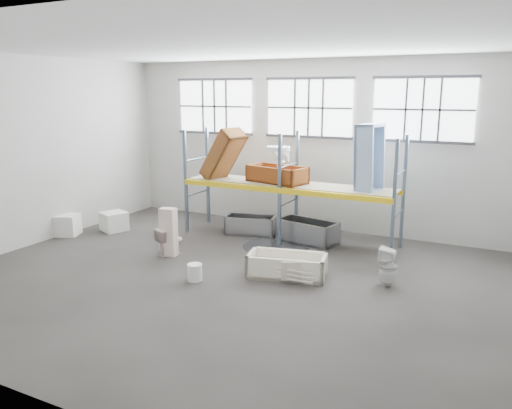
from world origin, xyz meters
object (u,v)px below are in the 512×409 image
Objects in this scene: bathtub_beige at (287,265)px; blue_tub_upright at (370,159)px; rust_tub_flat at (277,174)px; carton_near at (66,225)px; steel_tub_right at (307,231)px; steel_tub_left at (250,225)px; bucket at (195,272)px; toilet_beige at (170,241)px; toilet_white at (388,267)px; cistern_tall at (169,232)px.

blue_tub_upright is at bearing 57.20° from bathtub_beige.
bathtub_beige is at bearing -110.42° from blue_tub_upright.
rust_tub_flat reaches higher than carton_near.
steel_tub_left is at bearing 178.72° from steel_tub_right.
bucket is at bearing -124.73° from blue_tub_upright.
steel_tub_right is at bearing -111.64° from toilet_beige.
steel_tub_right is 6.95m from carton_near.
toilet_white reaches higher than steel_tub_right.
blue_tub_upright is at bearing 1.44° from steel_tub_left.
cistern_tall reaches higher than bucket.
toilet_beige is 1.85× the size of bucket.
steel_tub_right is at bearing -1.28° from steel_tub_left.
toilet_beige is 0.40× the size of blue_tub_upright.
bucket is at bearing -158.27° from bathtub_beige.
cistern_tall is 0.75× the size of steel_tub_right.
steel_tub_left is 5.34m from carton_near.
carton_near is (-6.48, -2.51, -0.00)m from steel_tub_right.
bathtub_beige is at bearing -156.79° from toilet_beige.
bathtub_beige is 2.04× the size of toilet_white.
toilet_white reaches higher than steel_tub_left.
carton_near reaches higher than bathtub_beige.
steel_tub_left is at bearing 99.18° from bucket.
steel_tub_right is at bearing -175.51° from blue_tub_upright.
cistern_tall is 1.76× the size of carton_near.
bucket is 5.49m from carton_near.
blue_tub_upright is (4.29, 2.81, 1.78)m from cistern_tall.
bathtub_beige is 3.45m from rust_tub_flat.
steel_tub_right reaches higher than bathtub_beige.
blue_tub_upright reaches higher than rust_tub_flat.
toilet_white is (5.44, 0.35, 0.08)m from toilet_beige.
bathtub_beige is at bearing -79.97° from toilet_white.
bathtub_beige is 1.22× the size of steel_tub_left.
steel_tub_right and carton_near have the same top height.
bucket is at bearing -69.13° from toilet_white.
bathtub_beige is 1.06× the size of steel_tub_right.
toilet_beige is 0.43× the size of steel_tub_right.
rust_tub_flat reaches higher than steel_tub_left.
rust_tub_flat is at bearing 49.84° from cistern_tall.
blue_tub_upright is (3.38, 0.09, 2.13)m from steel_tub_left.
bucket is (-1.71, -1.15, -0.07)m from bathtub_beige.
cistern_tall is at bearing -123.26° from rust_tub_flat.
bucket is (-1.16, -3.85, -0.11)m from steel_tub_right.
steel_tub_left is (0.91, 2.73, -0.35)m from cistern_tall.
toilet_beige is at bearing 141.54° from bucket.
carton_near is at bearing -90.03° from toilet_white.
toilet_white is at bearing -39.79° from steel_tub_right.
bathtub_beige is at bearing -49.51° from steel_tub_left.
blue_tub_upright reaches higher than cistern_tall.
blue_tub_upright is at bearing 26.30° from cistern_tall.
rust_tub_flat is (-1.48, 2.70, 1.56)m from bathtub_beige.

